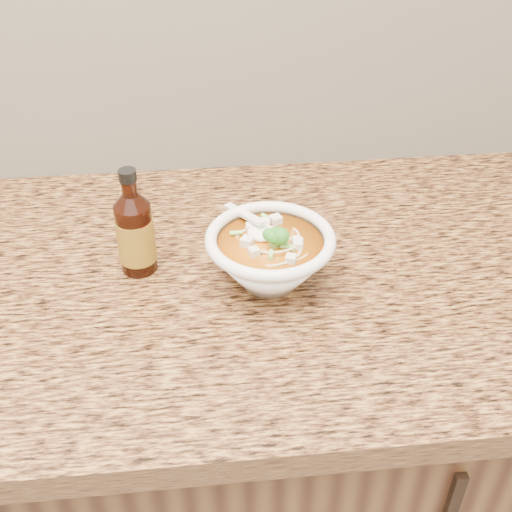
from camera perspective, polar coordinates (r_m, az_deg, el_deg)
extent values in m
cube|color=beige|center=(1.14, -17.05, 18.18)|extent=(4.00, 0.02, 0.50)
cube|color=black|center=(1.32, -13.15, -18.03)|extent=(4.00, 0.65, 0.86)
cube|color=olive|center=(0.99, -16.71, -2.75)|extent=(4.00, 0.68, 0.04)
cylinder|color=white|center=(0.93, 1.23, -2.05)|extent=(0.08, 0.08, 0.01)
torus|color=white|center=(0.89, 1.29, 1.54)|extent=(0.18, 0.18, 0.02)
torus|color=beige|center=(0.90, 1.28, 1.79)|extent=(0.10, 0.10, 0.00)
torus|color=beige|center=(0.90, 1.76, 1.34)|extent=(0.11, 0.11, 0.00)
torus|color=beige|center=(0.90, 0.52, 1.21)|extent=(0.10, 0.10, 0.00)
torus|color=beige|center=(0.89, 2.30, 0.69)|extent=(0.06, 0.06, 0.00)
torus|color=beige|center=(0.90, 1.52, 1.00)|extent=(0.10, 0.10, 0.00)
torus|color=beige|center=(0.90, 0.42, 1.00)|extent=(0.12, 0.12, 0.00)
torus|color=beige|center=(0.89, 2.14, 0.63)|extent=(0.10, 0.10, 0.00)
torus|color=beige|center=(0.91, 0.26, 1.25)|extent=(0.12, 0.12, 0.00)
torus|color=beige|center=(0.90, 1.47, 0.90)|extent=(0.09, 0.09, 0.00)
cube|color=silver|center=(0.90, 0.60, 1.81)|extent=(0.02, 0.02, 0.02)
cube|color=silver|center=(0.88, 0.07, 0.85)|extent=(0.02, 0.02, 0.01)
cube|color=silver|center=(0.87, 2.48, 0.77)|extent=(0.02, 0.02, 0.01)
cube|color=silver|center=(0.90, -0.26, 1.90)|extent=(0.02, 0.02, 0.01)
cube|color=silver|center=(0.87, -1.58, 0.68)|extent=(0.02, 0.02, 0.01)
cube|color=silver|center=(0.88, -1.41, 1.29)|extent=(0.02, 0.02, 0.02)
cube|color=silver|center=(0.90, -0.60, 1.80)|extent=(0.02, 0.02, 0.01)
cube|color=silver|center=(0.88, -1.12, 0.83)|extent=(0.01, 0.01, 0.01)
ellipsoid|color=#196014|center=(0.87, 1.68, 1.81)|extent=(0.03, 0.03, 0.03)
cylinder|color=#89DC54|center=(0.91, 3.77, 2.18)|extent=(0.02, 0.01, 0.01)
cylinder|color=#89DC54|center=(0.87, 4.49, 0.34)|extent=(0.02, 0.02, 0.01)
cylinder|color=#89DC54|center=(0.86, 0.50, 0.28)|extent=(0.01, 0.02, 0.01)
cylinder|color=#89DC54|center=(0.89, -0.99, 1.76)|extent=(0.02, 0.01, 0.01)
cylinder|color=#89DC54|center=(0.85, 0.46, -0.26)|extent=(0.01, 0.02, 0.01)
cylinder|color=#89DC54|center=(0.86, 4.04, 0.00)|extent=(0.02, 0.02, 0.01)
ellipsoid|color=white|center=(0.90, 0.54, 2.08)|extent=(0.04, 0.04, 0.02)
cube|color=white|center=(0.93, -1.07, 3.74)|extent=(0.06, 0.09, 0.03)
cylinder|color=#341007|center=(0.94, -10.62, 1.60)|extent=(0.06, 0.06, 0.11)
cylinder|color=#341007|center=(0.89, -11.21, 5.97)|extent=(0.02, 0.02, 0.02)
cylinder|color=black|center=(0.89, -11.36, 7.04)|extent=(0.03, 0.03, 0.02)
cylinder|color=red|center=(0.94, -10.60, 1.49)|extent=(0.06, 0.06, 0.07)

